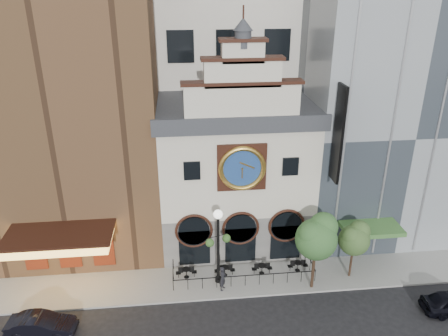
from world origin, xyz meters
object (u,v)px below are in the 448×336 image
pedestrian (223,278)px  lamppost (218,239)px  bistro_3 (298,266)px  tree_right (355,238)px  tree_left (317,236)px  car_left (41,325)px  bistro_0 (186,272)px  bistro_1 (225,270)px  bistro_2 (262,268)px

pedestrian → lamppost: size_ratio=0.32×
bistro_3 → tree_right: tree_right is taller
pedestrian → tree_left: size_ratio=0.32×
car_left → tree_left: (18.63, 2.59, 3.79)m
bistro_0 → pedestrian: bearing=-32.6°
bistro_1 → lamppost: bearing=-129.5°
bistro_1 → tree_left: tree_left is taller
tree_left → bistro_0: bearing=167.5°
bistro_2 → bistro_1: bearing=178.4°
pedestrian → lamppost: (-0.23, 0.94, 2.81)m
tree_right → pedestrian: bearing=-176.6°
bistro_3 → pedestrian: (-6.04, -1.59, 0.50)m
bistro_1 → car_left: size_ratio=0.36×
bistro_1 → tree_left: size_ratio=0.27×
tree_left → tree_right: tree_left is taller
tree_left → tree_right: bearing=16.4°
bistro_1 → pedestrian: bearing=-101.4°
bistro_2 → tree_right: 7.34m
pedestrian → bistro_2: bearing=-37.5°
bistro_2 → pedestrian: pedestrian is taller
bistro_3 → car_left: (-18.04, -4.55, 0.10)m
bistro_3 → tree_left: 4.40m
pedestrian → bistro_3: bearing=-48.2°
tree_left → tree_right: (3.24, 0.96, -0.98)m
bistro_1 → tree_right: size_ratio=0.34×
pedestrian → lamppost: 2.97m
pedestrian → tree_left: bearing=-66.2°
bistro_1 → tree_right: bearing=-6.1°
bistro_2 → lamppost: (-3.42, -0.59, 3.31)m
tree_left → lamppost: bearing=169.1°
bistro_0 → tree_right: size_ratio=0.34×
bistro_3 → tree_left: tree_left is taller
bistro_2 → lamppost: bearing=-170.3°
bistro_0 → bistro_2: bearing=-1.4°
tree_left → bistro_1: bearing=162.5°
bistro_0 → bistro_2: same height
tree_left → bistro_3: bearing=106.6°
bistro_1 → car_left: (-12.33, -4.57, 0.10)m
bistro_0 → car_left: car_left is taller
bistro_3 → pedestrian: pedestrian is taller
car_left → bistro_0: bearing=-58.3°
tree_left → bistro_2: bearing=150.9°
pedestrian → bistro_0: bearing=84.5°
lamppost → bistro_3: bearing=-14.5°
bistro_0 → lamppost: (2.38, -0.73, 3.31)m
car_left → pedestrian: (12.01, 2.96, 0.40)m
bistro_1 → bistro_2: 2.88m
bistro_0 → pedestrian: pedestrian is taller
bistro_1 → bistro_3: bearing=-0.2°
bistro_1 → pedestrian: 1.71m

